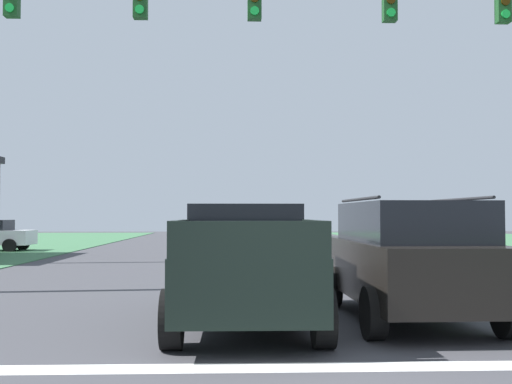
% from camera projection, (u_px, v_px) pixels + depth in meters
% --- Properties ---
extents(stop_bar_stripe, '(15.75, 0.45, 0.01)m').
position_uv_depth(stop_bar_stripe, '(296.00, 367.00, 7.15)').
color(stop_bar_stripe, white).
rests_on(stop_bar_stripe, ground).
extents(lane_dash_0, '(2.50, 0.15, 0.01)m').
position_uv_depth(lane_dash_0, '(267.00, 298.00, 13.14)').
color(lane_dash_0, white).
rests_on(lane_dash_0, ground).
extents(lane_dash_1, '(2.50, 0.15, 0.01)m').
position_uv_depth(lane_dash_1, '(255.00, 269.00, 20.04)').
color(lane_dash_1, white).
rests_on(lane_dash_1, ground).
extents(lane_dash_2, '(2.50, 0.15, 0.01)m').
position_uv_depth(lane_dash_2, '(250.00, 256.00, 26.21)').
color(lane_dash_2, white).
rests_on(lane_dash_2, ground).
extents(overhead_signal_span, '(19.04, 0.31, 8.28)m').
position_uv_depth(overhead_signal_span, '(262.00, 88.00, 14.21)').
color(overhead_signal_span, brown).
rests_on(overhead_signal_span, ground).
extents(pickup_truck, '(2.29, 5.41, 1.95)m').
position_uv_depth(pickup_truck, '(245.00, 264.00, 10.09)').
color(pickup_truck, black).
rests_on(pickup_truck, ground).
extents(suv_black, '(2.27, 4.83, 2.05)m').
position_uv_depth(suv_black, '(408.00, 257.00, 10.40)').
color(suv_black, black).
rests_on(suv_black, ground).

